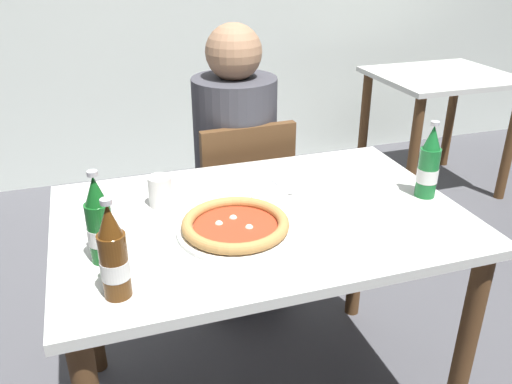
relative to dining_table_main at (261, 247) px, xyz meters
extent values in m
cube|color=silver|center=(0.00, 0.00, 0.10)|extent=(1.20, 0.80, 0.03)
cylinder|color=brown|center=(0.54, -0.34, -0.28)|extent=(0.06, 0.06, 0.72)
cylinder|color=brown|center=(-0.54, 0.34, -0.28)|extent=(0.06, 0.06, 0.72)
cylinder|color=brown|center=(0.54, 0.34, -0.28)|extent=(0.06, 0.06, 0.72)
cube|color=brown|center=(0.11, 0.68, -0.21)|extent=(0.42, 0.42, 0.04)
cube|color=brown|center=(0.12, 0.50, 0.01)|extent=(0.38, 0.05, 0.40)
cylinder|color=brown|center=(0.27, 0.86, -0.43)|extent=(0.04, 0.04, 0.41)
cylinder|color=brown|center=(-0.07, 0.84, -0.43)|extent=(0.04, 0.04, 0.41)
cylinder|color=brown|center=(0.29, 0.52, -0.43)|extent=(0.04, 0.04, 0.41)
cylinder|color=brown|center=(-0.05, 0.50, -0.43)|extent=(0.04, 0.04, 0.41)
cube|color=#2D3342|center=(0.11, 0.66, -0.41)|extent=(0.32, 0.28, 0.45)
cylinder|color=#3F3F47|center=(0.11, 0.66, 0.09)|extent=(0.34, 0.34, 0.55)
sphere|color=#9E7556|center=(0.11, 0.66, 0.46)|extent=(0.22, 0.22, 0.22)
cube|color=silver|center=(1.62, 1.37, 0.10)|extent=(0.80, 0.70, 0.03)
cylinder|color=brown|center=(1.28, 1.08, -0.28)|extent=(0.06, 0.06, 0.72)
cylinder|color=brown|center=(1.96, 1.08, -0.28)|extent=(0.06, 0.06, 0.72)
cylinder|color=brown|center=(1.28, 1.66, -0.28)|extent=(0.06, 0.06, 0.72)
cylinder|color=brown|center=(1.96, 1.66, -0.28)|extent=(0.06, 0.06, 0.72)
cylinder|color=white|center=(-0.10, -0.08, 0.12)|extent=(0.33, 0.33, 0.01)
cylinder|color=#BC381E|center=(-0.10, -0.08, 0.13)|extent=(0.24, 0.24, 0.01)
torus|color=#B78447|center=(-0.10, -0.08, 0.14)|extent=(0.30, 0.30, 0.03)
sphere|color=silver|center=(-0.14, -0.05, 0.13)|extent=(0.02, 0.02, 0.02)
sphere|color=silver|center=(-0.07, -0.10, 0.13)|extent=(0.02, 0.02, 0.02)
sphere|color=silver|center=(-0.10, -0.03, 0.13)|extent=(0.02, 0.02, 0.02)
cylinder|color=#512D0F|center=(-0.44, -0.27, 0.19)|extent=(0.06, 0.06, 0.16)
cone|color=#512D0F|center=(-0.44, -0.27, 0.31)|extent=(0.05, 0.05, 0.07)
cylinder|color=#B7B7BC|center=(-0.44, -0.27, 0.36)|extent=(0.03, 0.03, 0.01)
cylinder|color=white|center=(-0.44, -0.27, 0.19)|extent=(0.07, 0.07, 0.04)
cylinder|color=#14591E|center=(-0.46, -0.11, 0.19)|extent=(0.06, 0.06, 0.16)
cone|color=#14591E|center=(-0.46, -0.11, 0.31)|extent=(0.05, 0.05, 0.07)
cylinder|color=#B7B7BC|center=(-0.46, -0.11, 0.36)|extent=(0.03, 0.03, 0.01)
cylinder|color=white|center=(-0.46, -0.11, 0.19)|extent=(0.07, 0.07, 0.04)
cylinder|color=#196B2D|center=(0.54, -0.04, 0.19)|extent=(0.06, 0.06, 0.16)
cone|color=#196B2D|center=(0.54, -0.04, 0.31)|extent=(0.05, 0.05, 0.07)
cylinder|color=#B7B7BC|center=(0.54, -0.04, 0.36)|extent=(0.03, 0.03, 0.01)
cylinder|color=white|center=(0.54, -0.04, 0.19)|extent=(0.07, 0.07, 0.04)
cube|color=white|center=(0.09, 0.19, 0.12)|extent=(0.18, 0.18, 0.00)
cube|color=silver|center=(0.11, 0.19, 0.12)|extent=(0.05, 0.19, 0.00)
cube|color=silver|center=(0.07, 0.19, 0.12)|extent=(0.02, 0.17, 0.00)
cylinder|color=white|center=(-0.27, 0.15, 0.16)|extent=(0.07, 0.07, 0.09)
camera|label=1|loc=(-0.45, -1.32, 0.86)|focal=37.23mm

